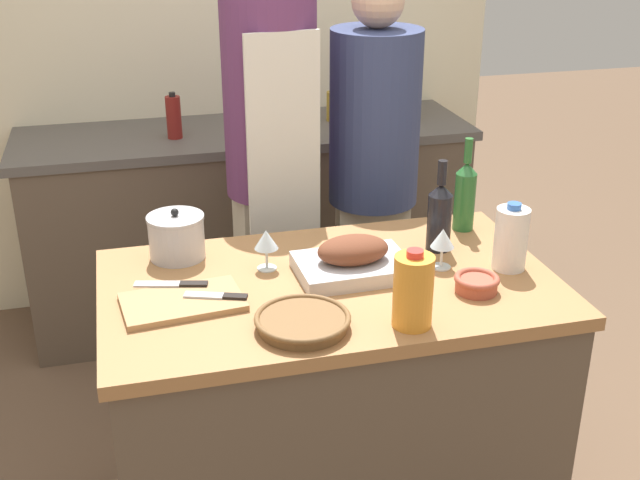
{
  "coord_description": "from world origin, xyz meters",
  "views": [
    {
      "loc": [
        -0.54,
        -1.99,
        1.91
      ],
      "look_at": [
        0.0,
        0.12,
        0.95
      ],
      "focal_mm": 45.0,
      "sensor_mm": 36.0,
      "label": 1
    }
  ],
  "objects_px": {
    "knife_paring": "(218,296)",
    "person_cook_aproned": "(272,157)",
    "wicker_basket": "(303,321)",
    "condiment_bottle_short": "(333,106)",
    "milk_jug": "(511,238)",
    "wine_glass_left": "(266,241)",
    "stock_pot": "(177,236)",
    "condiment_bottle_tall": "(174,117)",
    "cutting_board": "(182,302)",
    "person_cook_guest": "(373,172)",
    "juice_jug": "(413,291)",
    "roasting_pan": "(353,260)",
    "stand_mixer": "(397,92)",
    "wine_bottle_dark": "(465,194)",
    "mixing_bowl": "(477,283)",
    "knife_chef": "(174,284)",
    "wine_glass_right": "(443,240)",
    "wine_bottle_green": "(440,215)"
  },
  "relations": [
    {
      "from": "wine_glass_left",
      "to": "condiment_bottle_short",
      "type": "bearing_deg",
      "value": 67.07
    },
    {
      "from": "wine_glass_left",
      "to": "person_cook_aproned",
      "type": "distance_m",
      "value": 0.66
    },
    {
      "from": "stock_pot",
      "to": "juice_jug",
      "type": "height_order",
      "value": "juice_jug"
    },
    {
      "from": "juice_jug",
      "to": "wine_glass_right",
      "type": "relative_size",
      "value": 1.7
    },
    {
      "from": "wine_glass_right",
      "to": "person_cook_aproned",
      "type": "height_order",
      "value": "person_cook_aproned"
    },
    {
      "from": "wicker_basket",
      "to": "cutting_board",
      "type": "distance_m",
      "value": 0.35
    },
    {
      "from": "wicker_basket",
      "to": "condiment_bottle_short",
      "type": "bearing_deg",
      "value": 72.21
    },
    {
      "from": "stock_pot",
      "to": "person_cook_aproned",
      "type": "relative_size",
      "value": 0.1
    },
    {
      "from": "juice_jug",
      "to": "knife_chef",
      "type": "height_order",
      "value": "juice_jug"
    },
    {
      "from": "wine_glass_left",
      "to": "condiment_bottle_tall",
      "type": "relative_size",
      "value": 0.63
    },
    {
      "from": "juice_jug",
      "to": "knife_paring",
      "type": "xyz_separation_m",
      "value": [
        -0.47,
        0.24,
        -0.08
      ]
    },
    {
      "from": "juice_jug",
      "to": "person_cook_aproned",
      "type": "bearing_deg",
      "value": 98.19
    },
    {
      "from": "wine_glass_right",
      "to": "knife_paring",
      "type": "relative_size",
      "value": 0.72
    },
    {
      "from": "wicker_basket",
      "to": "stand_mixer",
      "type": "xyz_separation_m",
      "value": [
        0.84,
        1.66,
        0.16
      ]
    },
    {
      "from": "wine_bottle_dark",
      "to": "condiment_bottle_tall",
      "type": "distance_m",
      "value": 1.41
    },
    {
      "from": "stock_pot",
      "to": "person_cook_aproned",
      "type": "bearing_deg",
      "value": 51.41
    },
    {
      "from": "cutting_board",
      "to": "stand_mixer",
      "type": "height_order",
      "value": "stand_mixer"
    },
    {
      "from": "roasting_pan",
      "to": "condiment_bottle_tall",
      "type": "xyz_separation_m",
      "value": [
        -0.39,
        1.37,
        0.09
      ]
    },
    {
      "from": "wine_glass_right",
      "to": "milk_jug",
      "type": "bearing_deg",
      "value": -14.97
    },
    {
      "from": "milk_jug",
      "to": "wine_glass_left",
      "type": "bearing_deg",
      "value": 166.11
    },
    {
      "from": "wine_glass_left",
      "to": "condiment_bottle_tall",
      "type": "distance_m",
      "value": 1.28
    },
    {
      "from": "wicker_basket",
      "to": "milk_jug",
      "type": "bearing_deg",
      "value": 16.13
    },
    {
      "from": "knife_paring",
      "to": "condiment_bottle_tall",
      "type": "bearing_deg",
      "value": 89.41
    },
    {
      "from": "condiment_bottle_tall",
      "to": "person_cook_guest",
      "type": "relative_size",
      "value": 0.12
    },
    {
      "from": "milk_jug",
      "to": "knife_paring",
      "type": "relative_size",
      "value": 1.19
    },
    {
      "from": "wine_bottle_dark",
      "to": "wine_glass_left",
      "type": "bearing_deg",
      "value": -168.75
    },
    {
      "from": "milk_jug",
      "to": "condiment_bottle_short",
      "type": "distance_m",
      "value": 1.55
    },
    {
      "from": "cutting_board",
      "to": "stand_mixer",
      "type": "bearing_deg",
      "value": 52.28
    },
    {
      "from": "cutting_board",
      "to": "condiment_bottle_short",
      "type": "bearing_deg",
      "value": 61.16
    },
    {
      "from": "knife_chef",
      "to": "stand_mixer",
      "type": "relative_size",
      "value": 0.65
    },
    {
      "from": "person_cook_guest",
      "to": "cutting_board",
      "type": "bearing_deg",
      "value": -124.08
    },
    {
      "from": "wicker_basket",
      "to": "wine_glass_right",
      "type": "distance_m",
      "value": 0.55
    },
    {
      "from": "knife_paring",
      "to": "person_cook_aproned",
      "type": "relative_size",
      "value": 0.1
    },
    {
      "from": "wine_glass_left",
      "to": "knife_chef",
      "type": "distance_m",
      "value": 0.3
    },
    {
      "from": "milk_jug",
      "to": "knife_chef",
      "type": "height_order",
      "value": "milk_jug"
    },
    {
      "from": "wine_glass_left",
      "to": "condiment_bottle_short",
      "type": "xyz_separation_m",
      "value": [
        0.58,
        1.37,
        0.03
      ]
    },
    {
      "from": "condiment_bottle_short",
      "to": "mixing_bowl",
      "type": "bearing_deg",
      "value": -91.32
    },
    {
      "from": "mixing_bowl",
      "to": "wine_bottle_dark",
      "type": "xyz_separation_m",
      "value": [
        0.15,
        0.43,
        0.1
      ]
    },
    {
      "from": "condiment_bottle_short",
      "to": "person_cook_guest",
      "type": "relative_size",
      "value": 0.09
    },
    {
      "from": "mixing_bowl",
      "to": "condiment_bottle_tall",
      "type": "height_order",
      "value": "condiment_bottle_tall"
    },
    {
      "from": "wine_glass_right",
      "to": "condiment_bottle_tall",
      "type": "height_order",
      "value": "condiment_bottle_tall"
    },
    {
      "from": "wine_bottle_green",
      "to": "knife_paring",
      "type": "xyz_separation_m",
      "value": [
        -0.71,
        -0.18,
        -0.09
      ]
    },
    {
      "from": "mixing_bowl",
      "to": "juice_jug",
      "type": "distance_m",
      "value": 0.28
    },
    {
      "from": "stand_mixer",
      "to": "condiment_bottle_tall",
      "type": "relative_size",
      "value": 1.61
    },
    {
      "from": "roasting_pan",
      "to": "wicker_basket",
      "type": "relative_size",
      "value": 1.32
    },
    {
      "from": "cutting_board",
      "to": "juice_jug",
      "type": "distance_m",
      "value": 0.63
    },
    {
      "from": "wicker_basket",
      "to": "knife_chef",
      "type": "xyz_separation_m",
      "value": [
        -0.3,
        0.29,
        -0.0
      ]
    },
    {
      "from": "stock_pot",
      "to": "person_cook_guest",
      "type": "bearing_deg",
      "value": 32.8
    },
    {
      "from": "wicker_basket",
      "to": "roasting_pan",
      "type": "bearing_deg",
      "value": 51.46
    },
    {
      "from": "roasting_pan",
      "to": "stand_mixer",
      "type": "xyz_separation_m",
      "value": [
        0.62,
        1.39,
        0.13
      ]
    }
  ]
}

